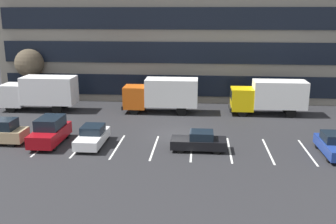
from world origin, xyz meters
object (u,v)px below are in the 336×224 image
at_px(box_truck_orange, 162,94).
at_px(sedan_navy, 335,145).
at_px(box_truck_yellow, 270,96).
at_px(sedan_white, 93,136).
at_px(bare_tree, 29,63).
at_px(suv_maroon, 50,131).
at_px(box_truck_white, 40,92).
at_px(sedan_black, 199,141).

xyz_separation_m(box_truck_orange, sedan_navy, (13.37, -10.74, -1.21)).
bearing_deg(sedan_navy, box_truck_yellow, 104.58).
height_order(sedan_white, bare_tree, bare_tree).
relative_size(suv_maroon, sedan_navy, 1.04).
xyz_separation_m(box_truck_white, suv_maroon, (4.82, -9.85, -1.00)).
xyz_separation_m(box_truck_orange, suv_maroon, (-7.62, -10.11, -0.96)).
bearing_deg(sedan_black, box_truck_yellow, 57.88).
bearing_deg(box_truck_orange, box_truck_white, -178.80).
height_order(suv_maroon, sedan_black, suv_maroon).
xyz_separation_m(box_truck_yellow, box_truck_orange, (-10.54, -0.12, 0.04)).
xyz_separation_m(box_truck_orange, box_truck_white, (-12.44, -0.26, 0.04)).
height_order(box_truck_yellow, sedan_black, box_truck_yellow).
bearing_deg(box_truck_white, bare_tree, 124.33).
distance_m(box_truck_yellow, sedan_white, 18.12).
bearing_deg(box_truck_orange, sedan_black, -70.34).
xyz_separation_m(box_truck_yellow, suv_maroon, (-18.16, -10.23, -0.92)).
bearing_deg(box_truck_orange, suv_maroon, -127.01).
distance_m(box_truck_white, suv_maroon, 11.01).
bearing_deg(sedan_white, box_truck_yellow, 34.93).
xyz_separation_m(box_truck_white, sedan_navy, (25.81, -10.48, -1.26)).
relative_size(sedan_white, bare_tree, 0.72).
relative_size(box_truck_yellow, box_truck_orange, 0.98).
bearing_deg(box_truck_white, box_truck_yellow, 0.94).
bearing_deg(box_truck_yellow, box_truck_orange, -179.35).
distance_m(sedan_black, sedan_navy, 9.57).
height_order(box_truck_yellow, bare_tree, bare_tree).
bearing_deg(sedan_white, sedan_navy, -1.64).
relative_size(box_truck_white, sedan_white, 1.79).
bearing_deg(box_truck_orange, sedan_white, -112.68).
height_order(box_truck_yellow, sedan_white, box_truck_yellow).
xyz_separation_m(box_truck_white, sedan_black, (16.23, -10.37, -1.31)).
height_order(box_truck_white, suv_maroon, box_truck_white).
relative_size(box_truck_yellow, sedan_white, 1.72).
height_order(sedan_black, sedan_white, sedan_white).
distance_m(sedan_white, sedan_navy, 17.65).
bearing_deg(box_truck_orange, box_truck_yellow, 0.65).
bearing_deg(box_truck_white, sedan_navy, -22.10).
height_order(box_truck_orange, sedan_white, box_truck_orange).
bearing_deg(suv_maroon, sedan_navy, -1.73).
bearing_deg(sedan_navy, sedan_black, 179.33).
height_order(box_truck_orange, sedan_black, box_truck_orange).
bearing_deg(bare_tree, box_truck_orange, -13.80).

